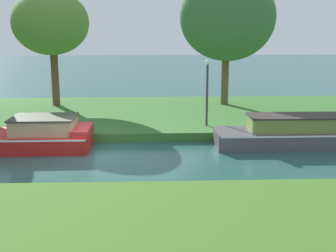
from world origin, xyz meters
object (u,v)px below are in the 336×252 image
willow_tree_right (228,18)px  lamp_post (207,85)px  willow_tree_centre (51,23)px  red_narrowboat (43,135)px  slate_barge (294,133)px

willow_tree_right → lamp_post: bearing=-108.4°
willow_tree_centre → lamp_post: bearing=-34.0°
willow_tree_centre → red_narrowboat: bearing=-81.9°
red_narrowboat → willow_tree_centre: size_ratio=0.63×
slate_barge → willow_tree_centre: willow_tree_centre is taller
slate_barge → willow_tree_centre: size_ratio=1.00×
willow_tree_centre → willow_tree_right: bearing=-0.6°
red_narrowboat → willow_tree_centre: willow_tree_centre is taller
red_narrowboat → willow_tree_right: 12.49m
red_narrowboat → willow_tree_right: size_ratio=0.55×
lamp_post → willow_tree_right: bearing=71.6°
red_narrowboat → lamp_post: lamp_post is taller
red_narrowboat → lamp_post: bearing=17.7°
slate_barge → willow_tree_centre: (-11.41, 7.64, 4.51)m
red_narrowboat → willow_tree_centre: (-1.09, 7.64, 4.50)m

